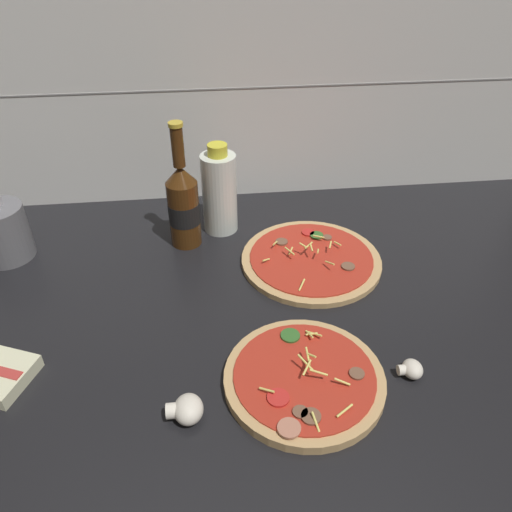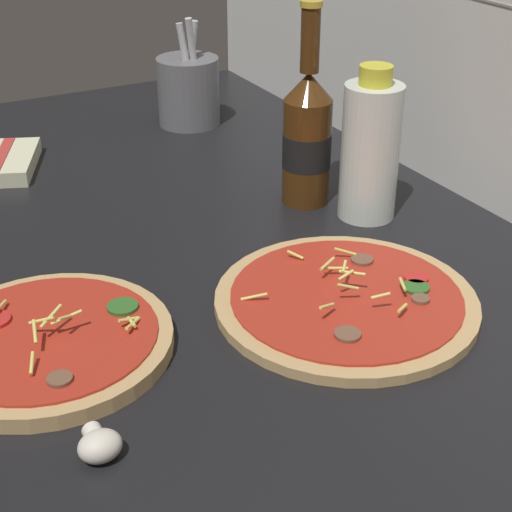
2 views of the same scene
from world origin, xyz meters
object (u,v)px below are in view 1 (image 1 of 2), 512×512
(pizza_near, at_px, (304,379))
(pizza_far, at_px, (311,259))
(oil_bottle, at_px, (219,192))
(mushroom_right, at_px, (411,369))
(mushroom_left, at_px, (187,409))
(utensil_crock, at_px, (2,232))
(beer_bottle, at_px, (183,204))

(pizza_near, xyz_separation_m, pizza_far, (0.08, 0.32, -0.00))
(pizza_far, height_order, oil_bottle, oil_bottle)
(oil_bottle, xyz_separation_m, mushroom_right, (0.28, -0.48, -0.08))
(pizza_near, xyz_separation_m, mushroom_left, (-0.19, -0.04, 0.01))
(utensil_crock, bearing_deg, beer_bottle, 1.47)
(mushroom_right, distance_m, utensil_crock, 0.85)
(pizza_near, height_order, utensil_crock, utensil_crock)
(mushroom_left, bearing_deg, pizza_far, 54.14)
(mushroom_left, bearing_deg, pizza_near, 13.51)
(pizza_far, xyz_separation_m, oil_bottle, (-0.18, 0.16, 0.09))
(pizza_far, relative_size, beer_bottle, 1.06)
(mushroom_right, bearing_deg, beer_bottle, 130.22)
(mushroom_left, relative_size, utensil_crock, 0.29)
(pizza_near, relative_size, mushroom_right, 6.35)
(beer_bottle, height_order, mushroom_left, beer_bottle)
(pizza_far, bearing_deg, oil_bottle, 139.45)
(pizza_far, distance_m, mushroom_left, 0.45)
(pizza_far, xyz_separation_m, utensil_crock, (-0.64, 0.10, 0.05))
(pizza_far, relative_size, oil_bottle, 1.41)
(mushroom_right, bearing_deg, pizza_near, 179.03)
(pizza_near, distance_m, pizza_far, 0.33)
(pizza_far, height_order, mushroom_right, pizza_far)
(pizza_near, bearing_deg, beer_bottle, 113.70)
(mushroom_right, bearing_deg, pizza_far, 107.16)
(utensil_crock, bearing_deg, pizza_near, -36.13)
(mushroom_right, bearing_deg, oil_bottle, 120.57)
(oil_bottle, relative_size, mushroom_left, 3.79)
(oil_bottle, bearing_deg, pizza_near, -77.35)
(beer_bottle, bearing_deg, pizza_near, -66.30)
(beer_bottle, distance_m, oil_bottle, 0.09)
(mushroom_left, bearing_deg, utensil_crock, 129.80)
(pizza_far, xyz_separation_m, beer_bottle, (-0.26, 0.11, 0.09))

